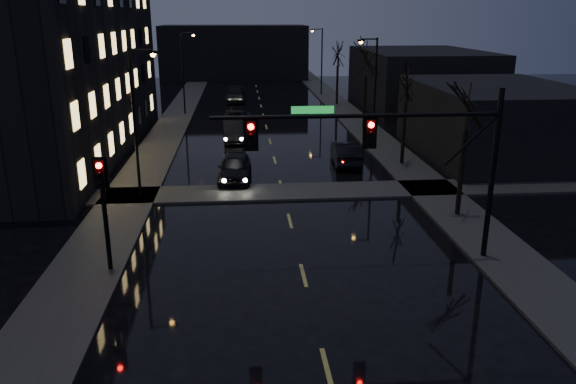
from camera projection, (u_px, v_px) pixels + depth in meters
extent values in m
cube|color=#2D2D2B|center=(166.00, 135.00, 46.61)|extent=(3.00, 140.00, 0.12)
cube|color=#2D2D2B|center=(367.00, 131.00, 47.98)|extent=(3.00, 140.00, 0.12)
cube|color=#2D2D2B|center=(283.00, 192.00, 31.63)|extent=(40.00, 3.00, 0.12)
cube|color=black|center=(36.00, 68.00, 39.41)|extent=(12.00, 30.00, 12.00)
cube|color=black|center=(495.00, 121.00, 39.26)|extent=(10.00, 14.00, 5.00)
cube|color=black|center=(420.00, 79.00, 60.12)|extent=(12.00, 18.00, 6.00)
cube|color=black|center=(234.00, 52.00, 86.69)|extent=(22.00, 10.00, 8.00)
cylinder|color=black|center=(492.00, 177.00, 22.18)|extent=(0.22, 0.22, 7.00)
cylinder|color=black|center=(358.00, 116.00, 20.97)|extent=(11.00, 0.16, 0.16)
cylinder|color=black|center=(471.00, 140.00, 21.64)|extent=(2.05, 0.10, 2.05)
cube|color=#0C591E|center=(313.00, 110.00, 20.76)|extent=(1.60, 0.04, 0.28)
cube|color=black|center=(251.00, 135.00, 20.85)|extent=(0.35, 0.28, 1.05)
sphere|color=#FF0705|center=(251.00, 127.00, 20.60)|extent=(0.22, 0.22, 0.22)
cube|color=black|center=(370.00, 133.00, 21.21)|extent=(0.35, 0.28, 1.05)
sphere|color=#FF0705|center=(371.00, 125.00, 20.96)|extent=(0.22, 0.22, 0.22)
cylinder|color=black|center=(105.00, 219.00, 21.35)|extent=(0.18, 0.18, 4.40)
cube|color=black|center=(101.00, 173.00, 20.80)|extent=(0.35, 0.28, 1.05)
sphere|color=#FF0705|center=(99.00, 166.00, 20.55)|extent=(0.22, 0.22, 0.22)
cylinder|color=black|center=(461.00, 174.00, 27.38)|extent=(0.24, 0.24, 4.40)
cylinder|color=black|center=(403.00, 135.00, 36.92)|extent=(0.24, 0.24, 4.12)
cylinder|color=black|center=(365.00, 103.00, 48.23)|extent=(0.24, 0.24, 4.68)
cylinder|color=black|center=(337.00, 85.00, 61.58)|extent=(0.24, 0.24, 4.29)
cylinder|color=black|center=(135.00, 127.00, 29.33)|extent=(0.16, 0.16, 8.00)
cylinder|color=black|center=(141.00, 50.00, 28.19)|extent=(1.20, 0.10, 0.10)
cube|color=black|center=(153.00, 52.00, 28.27)|extent=(0.50, 0.25, 0.15)
sphere|color=#FFA332|center=(153.00, 54.00, 28.30)|extent=(0.28, 0.28, 0.28)
cylinder|color=black|center=(183.00, 74.00, 54.96)|extent=(0.16, 0.16, 8.00)
cylinder|color=black|center=(187.00, 33.00, 53.83)|extent=(1.20, 0.10, 0.10)
cube|color=black|center=(193.00, 34.00, 53.91)|extent=(0.50, 0.25, 0.15)
sphere|color=#FFA332|center=(193.00, 35.00, 53.94)|extent=(0.28, 0.28, 0.28)
cylinder|color=black|center=(375.00, 93.00, 41.98)|extent=(0.16, 0.16, 8.00)
cylinder|color=black|center=(369.00, 39.00, 40.75)|extent=(1.20, 0.10, 0.10)
cube|color=black|center=(361.00, 40.00, 40.73)|extent=(0.50, 0.25, 0.15)
sphere|color=#FFA332|center=(361.00, 42.00, 40.76)|extent=(0.28, 0.28, 0.28)
cylinder|color=black|center=(322.00, 62.00, 68.57)|extent=(0.16, 0.16, 8.00)
cylinder|color=black|center=(317.00, 29.00, 67.34)|extent=(1.20, 0.10, 0.10)
cube|color=black|center=(312.00, 30.00, 67.32)|extent=(0.50, 0.25, 0.15)
sphere|color=#FFA332|center=(312.00, 31.00, 67.35)|extent=(0.28, 0.28, 0.28)
imported|color=black|center=(235.00, 168.00, 33.76)|extent=(2.15, 4.84, 1.62)
imported|color=black|center=(234.00, 132.00, 44.26)|extent=(1.76, 4.59, 1.49)
imported|color=black|center=(237.00, 120.00, 49.57)|extent=(2.51, 5.30, 1.46)
imported|color=black|center=(235.00, 95.00, 64.31)|extent=(2.30, 5.36, 1.54)
imported|color=black|center=(346.00, 153.00, 37.46)|extent=(1.96, 4.87, 1.57)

